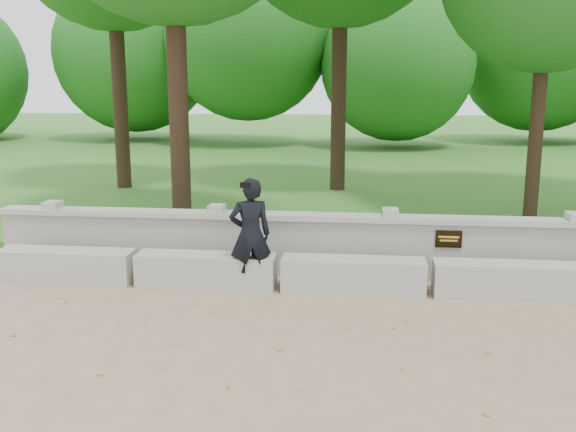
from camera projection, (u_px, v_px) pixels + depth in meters
The scene contains 8 objects.
ground at pixel (447, 353), 6.62m from camera, with size 80.00×80.00×0.00m, color tan.
lawn at pixel (391, 167), 20.22m from camera, with size 40.00×22.00×0.25m, color #32661E.
concrete_bench at pixel (429, 278), 8.43m from camera, with size 11.90×0.45×0.45m.
parapet_wall at pixel (425, 247), 9.06m from camera, with size 12.50×0.35×0.90m.
man_main at pixel (250, 235), 8.48m from camera, with size 0.65×0.60×1.53m.
shrub_a at pixel (120, 224), 10.26m from camera, with size 0.28×0.19×0.53m, color #42892E.
shrub_b at pixel (356, 228), 9.83m from camera, with size 0.33×0.27×0.60m, color #42892E.
shrub_c at pixel (520, 234), 9.56m from camera, with size 0.51×0.44×0.56m, color #42892E.
Camera 1 is at (-0.93, -6.34, 2.73)m, focal length 40.00 mm.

